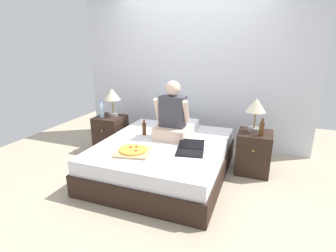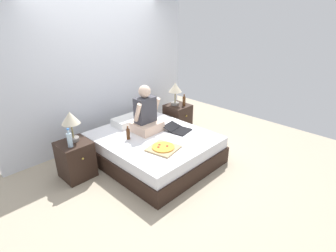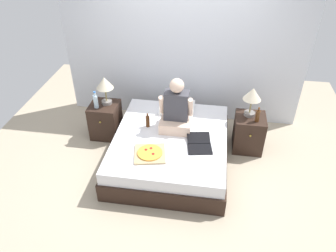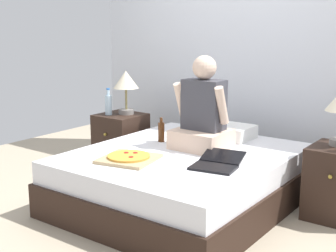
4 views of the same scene
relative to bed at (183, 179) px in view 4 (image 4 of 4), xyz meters
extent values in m
plane|color=tan|center=(0.00, 0.00, -0.22)|extent=(5.89, 5.89, 0.00)
cube|color=silver|center=(0.00, 1.30, 1.03)|extent=(3.89, 0.12, 2.50)
cube|color=black|center=(0.00, 0.00, -0.09)|extent=(1.62, 1.88, 0.27)
cube|color=white|center=(0.00, 0.00, 0.14)|extent=(1.57, 1.82, 0.18)
cube|color=black|center=(-1.12, 0.48, 0.06)|extent=(0.44, 0.44, 0.57)
sphere|color=gold|center=(-1.12, 0.25, 0.17)|extent=(0.03, 0.03, 0.03)
cylinder|color=gray|center=(-1.08, 0.53, 0.37)|extent=(0.16, 0.16, 0.05)
cylinder|color=olive|center=(-1.08, 0.53, 0.50)|extent=(0.02, 0.02, 0.22)
cone|color=beige|center=(-1.08, 0.53, 0.70)|extent=(0.26, 0.26, 0.18)
cylinder|color=silver|center=(-1.20, 0.39, 0.45)|extent=(0.07, 0.07, 0.20)
cylinder|color=silver|center=(-1.20, 0.39, 0.58)|extent=(0.03, 0.03, 0.06)
cylinder|color=blue|center=(-1.20, 0.39, 0.61)|extent=(0.04, 0.04, 0.02)
sphere|color=gold|center=(1.12, 0.25, 0.17)|extent=(0.03, 0.03, 0.03)
cube|color=white|center=(0.01, 0.66, 0.29)|extent=(0.52, 0.34, 0.12)
cube|color=beige|center=(0.05, 0.20, 0.31)|extent=(0.44, 0.40, 0.16)
cube|color=#3F3F47|center=(0.05, 0.23, 0.60)|extent=(0.34, 0.20, 0.42)
sphere|color=beige|center=(0.05, 0.23, 0.91)|extent=(0.20, 0.20, 0.20)
cylinder|color=beige|center=(-0.15, 0.18, 0.62)|extent=(0.07, 0.18, 0.32)
cylinder|color=beige|center=(0.25, 0.18, 0.62)|extent=(0.07, 0.18, 0.32)
cube|color=black|center=(0.43, -0.24, 0.24)|extent=(0.35, 0.27, 0.02)
cube|color=black|center=(0.39, -0.04, 0.27)|extent=(0.34, 0.25, 0.06)
cube|color=tan|center=(-0.21, -0.44, 0.24)|extent=(0.47, 0.47, 0.03)
cylinder|color=gold|center=(-0.21, -0.44, 0.26)|extent=(0.33, 0.33, 0.02)
cylinder|color=maroon|center=(-0.27, -0.40, 0.27)|extent=(0.04, 0.04, 0.00)
cylinder|color=maroon|center=(-0.16, -0.47, 0.27)|extent=(0.04, 0.04, 0.00)
cylinder|color=maroon|center=(-0.21, -0.36, 0.27)|extent=(0.04, 0.04, 0.00)
cylinder|color=#4C2811|center=(-0.36, 0.18, 0.31)|extent=(0.06, 0.06, 0.17)
cylinder|color=#4C2811|center=(-0.36, 0.18, 0.42)|extent=(0.03, 0.03, 0.05)
camera|label=1|loc=(1.20, -2.99, 1.47)|focal=28.00mm
camera|label=2|loc=(-2.57, -2.83, 2.10)|focal=28.00mm
camera|label=3|loc=(0.53, -3.64, 3.01)|focal=35.00mm
camera|label=4|loc=(2.09, -3.06, 1.26)|focal=50.00mm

